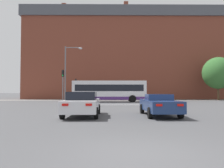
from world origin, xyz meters
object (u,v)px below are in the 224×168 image
(bus_crossing_lead, at_px, (109,91))
(pedestrian_waiting, at_px, (122,94))
(car_saloon_left, at_px, (82,104))
(traffic_light_near_left, at_px, (63,81))
(car_roadster_right, at_px, (159,105))
(traffic_light_far_left, at_px, (76,86))
(street_lamp_junction, at_px, (68,68))

(bus_crossing_lead, height_order, pedestrian_waiting, bus_crossing_lead)
(car_saloon_left, xyz_separation_m, bus_crossing_lead, (1.57, 17.83, 0.84))
(pedestrian_waiting, bearing_deg, traffic_light_near_left, -158.50)
(bus_crossing_lead, bearing_deg, car_saloon_left, -5.04)
(car_roadster_right, distance_m, traffic_light_near_left, 14.85)
(bus_crossing_lead, bearing_deg, car_roadster_right, 10.16)
(traffic_light_near_left, height_order, pedestrian_waiting, traffic_light_near_left)
(car_saloon_left, bearing_deg, bus_crossing_lead, 84.47)
(traffic_light_near_left, distance_m, pedestrian_waiting, 14.85)
(car_roadster_right, xyz_separation_m, traffic_light_far_left, (-8.84, 23.33, 1.79))
(traffic_light_far_left, distance_m, street_lamp_junction, 8.78)
(traffic_light_far_left, bearing_deg, bus_crossing_lead, -45.00)
(car_saloon_left, distance_m, bus_crossing_lead, 17.92)
(car_roadster_right, relative_size, street_lamp_junction, 0.64)
(car_saloon_left, xyz_separation_m, street_lamp_junction, (-3.76, 14.98, 3.75))
(pedestrian_waiting, bearing_deg, street_lamp_junction, -164.92)
(car_saloon_left, relative_size, bus_crossing_lead, 0.45)
(traffic_light_far_left, relative_size, street_lamp_junction, 0.49)
(car_saloon_left, bearing_deg, traffic_light_far_left, 99.43)
(traffic_light_near_left, bearing_deg, car_roadster_right, -54.40)
(street_lamp_junction, distance_m, pedestrian_waiting, 12.83)
(traffic_light_near_left, bearing_deg, pedestrian_waiting, 59.31)
(bus_crossing_lead, height_order, street_lamp_junction, street_lamp_junction)
(bus_crossing_lead, relative_size, pedestrian_waiting, 5.71)
(bus_crossing_lead, bearing_deg, traffic_light_near_left, -43.56)
(car_roadster_right, distance_m, bus_crossing_lead, 17.95)
(car_roadster_right, xyz_separation_m, traffic_light_near_left, (-8.57, 11.96, 2.03))
(street_lamp_junction, bearing_deg, car_roadster_right, -60.16)
(traffic_light_near_left, relative_size, street_lamp_junction, 0.55)
(traffic_light_near_left, bearing_deg, street_lamp_junction, 88.46)
(traffic_light_far_left, height_order, pedestrian_waiting, traffic_light_far_left)
(traffic_light_far_left, bearing_deg, car_saloon_left, -80.09)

